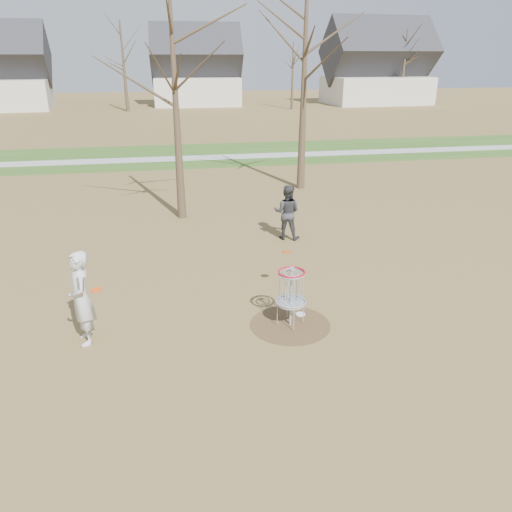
{
  "coord_description": "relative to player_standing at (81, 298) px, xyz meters",
  "views": [
    {
      "loc": [
        -2.53,
        -9.46,
        5.59
      ],
      "look_at": [
        -0.5,
        1.5,
        1.1
      ],
      "focal_mm": 35.0,
      "sensor_mm": 36.0,
      "label": 1
    }
  ],
  "objects": [
    {
      "name": "ground",
      "position": [
        4.37,
        -0.1,
        -1.01
      ],
      "size": [
        160.0,
        160.0,
        0.0
      ],
      "primitive_type": "plane",
      "color": "brown",
      "rests_on": "ground"
    },
    {
      "name": "green_band",
      "position": [
        4.37,
        20.9,
        -1.0
      ],
      "size": [
        160.0,
        8.0,
        0.01
      ],
      "primitive_type": "cube",
      "color": "#2D5119",
      "rests_on": "ground"
    },
    {
      "name": "footpath",
      "position": [
        4.37,
        19.9,
        -0.99
      ],
      "size": [
        160.0,
        1.5,
        0.01
      ],
      "primitive_type": "cube",
      "color": "#9E9E99",
      "rests_on": "green_band"
    },
    {
      "name": "dirt_circle",
      "position": [
        4.37,
        -0.1,
        -1.0
      ],
      "size": [
        1.8,
        1.8,
        0.01
      ],
      "primitive_type": "cylinder",
      "color": "#47331E",
      "rests_on": "ground"
    },
    {
      "name": "player_standing",
      "position": [
        0.0,
        0.0,
        0.0
      ],
      "size": [
        0.64,
        0.83,
        2.01
      ],
      "primitive_type": "imported",
      "rotation": [
        0.0,
        0.0,
        -1.33
      ],
      "color": "silver",
      "rests_on": "ground"
    },
    {
      "name": "player_throwing",
      "position": [
        5.64,
        5.45,
        -0.12
      ],
      "size": [
        1.06,
        0.96,
        1.78
      ],
      "primitive_type": "imported",
      "rotation": [
        0.0,
        0.0,
        2.75
      ],
      "color": "#343539",
      "rests_on": "ground"
    },
    {
      "name": "disc_grounded",
      "position": [
        4.72,
        0.29,
        -0.99
      ],
      "size": [
        0.22,
        0.22,
        0.02
      ],
      "primitive_type": "cylinder",
      "color": "white",
      "rests_on": "dirt_circle"
    },
    {
      "name": "discs_in_play",
      "position": [
        2.61,
        0.71,
        0.17
      ],
      "size": [
        4.54,
        2.0,
        0.23
      ],
      "color": "#ED4E0C",
      "rests_on": "ground"
    },
    {
      "name": "disc_golf_basket",
      "position": [
        4.37,
        -0.1,
        -0.09
      ],
      "size": [
        0.64,
        0.64,
        1.35
      ],
      "color": "#9EA3AD",
      "rests_on": "ground"
    },
    {
      "name": "bare_trees",
      "position": [
        6.15,
        35.68,
        4.34
      ],
      "size": [
        52.62,
        44.98,
        9.0
      ],
      "color": "#382B1E",
      "rests_on": "ground"
    },
    {
      "name": "houses_row",
      "position": [
        8.69,
        52.46,
        2.52
      ],
      "size": [
        56.51,
        10.01,
        7.26
      ],
      "color": "silver",
      "rests_on": "ground"
    }
  ]
}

